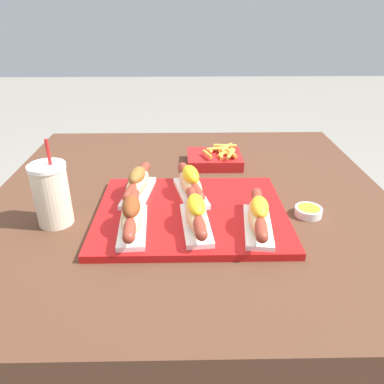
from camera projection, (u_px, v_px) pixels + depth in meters
The scene contains 11 objects.
ground_plane at pixel (191, 368), 1.38m from camera, with size 12.00×12.00×0.00m, color gray.
patio_table at pixel (191, 293), 1.21m from camera, with size 1.10×1.09×0.73m.
serving_tray at pixel (192, 213), 0.93m from camera, with size 0.47×0.37×0.02m.
hot_dog_0 at pixel (132, 216), 0.84m from camera, with size 0.07×0.22×0.08m.
hot_dog_1 at pixel (196, 214), 0.85m from camera, with size 0.08×0.22×0.07m.
hot_dog_2 at pixel (259, 216), 0.84m from camera, with size 0.08×0.22×0.07m.
hot_dog_3 at pixel (138, 183), 0.99m from camera, with size 0.08×0.22×0.07m.
hot_dog_4 at pixel (190, 183), 0.99m from camera, with size 0.10×0.21×0.08m.
sauce_bowl at pixel (308, 211), 0.94m from camera, with size 0.07×0.07×0.02m.
drink_cup at pixel (52, 194), 0.88m from camera, with size 0.09×0.09×0.21m.
fries_basket at pixel (215, 159), 1.23m from camera, with size 0.18×0.14×0.06m.
Camera 1 is at (-0.01, -0.93, 1.21)m, focal length 35.00 mm.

